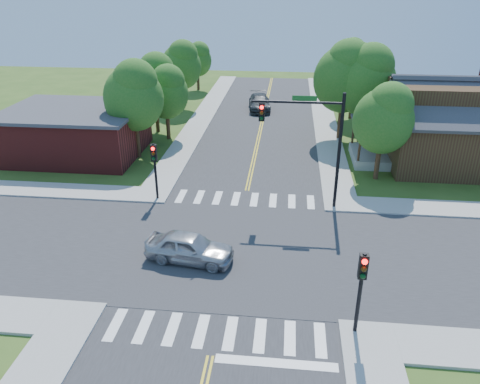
# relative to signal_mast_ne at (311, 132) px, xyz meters

# --- Properties ---
(ground) EXTENTS (100.00, 100.00, 0.00)m
(ground) POSITION_rel_signal_mast_ne_xyz_m (-3.91, -5.59, -4.85)
(ground) COLOR #325019
(ground) RESTS_ON ground
(road_ns) EXTENTS (10.00, 90.00, 0.04)m
(road_ns) POSITION_rel_signal_mast_ne_xyz_m (-3.91, -5.59, -4.83)
(road_ns) COLOR #2D2D30
(road_ns) RESTS_ON ground
(road_ew) EXTENTS (90.00, 10.00, 0.04)m
(road_ew) POSITION_rel_signal_mast_ne_xyz_m (-3.91, -5.59, -4.83)
(road_ew) COLOR #2D2D30
(road_ew) RESTS_ON ground
(intersection_patch) EXTENTS (10.20, 10.20, 0.06)m
(intersection_patch) POSITION_rel_signal_mast_ne_xyz_m (-3.91, -5.59, -4.85)
(intersection_patch) COLOR #2D2D30
(intersection_patch) RESTS_ON ground
(sidewalk_ne) EXTENTS (40.00, 40.00, 0.14)m
(sidewalk_ne) POSITION_rel_signal_mast_ne_xyz_m (11.90, 10.23, -4.78)
(sidewalk_ne) COLOR #9E9B93
(sidewalk_ne) RESTS_ON ground
(sidewalk_nw) EXTENTS (40.00, 40.00, 0.14)m
(sidewalk_nw) POSITION_rel_signal_mast_ne_xyz_m (-19.73, 10.23, -4.78)
(sidewalk_nw) COLOR #9E9B93
(sidewalk_nw) RESTS_ON ground
(crosswalk_north) EXTENTS (8.85, 2.00, 0.01)m
(crosswalk_north) POSITION_rel_signal_mast_ne_xyz_m (-3.91, 0.61, -4.80)
(crosswalk_north) COLOR white
(crosswalk_north) RESTS_ON ground
(crosswalk_south) EXTENTS (8.85, 2.00, 0.01)m
(crosswalk_south) POSITION_rel_signal_mast_ne_xyz_m (-3.91, -11.79, -4.80)
(crosswalk_south) COLOR white
(crosswalk_south) RESTS_ON ground
(centerline) EXTENTS (0.30, 90.00, 0.01)m
(centerline) POSITION_rel_signal_mast_ne_xyz_m (-3.91, -5.59, -4.80)
(centerline) COLOR gold
(centerline) RESTS_ON ground
(stop_bar) EXTENTS (4.60, 0.45, 0.09)m
(stop_bar) POSITION_rel_signal_mast_ne_xyz_m (-1.41, -13.19, -4.85)
(stop_bar) COLOR white
(stop_bar) RESTS_ON ground
(signal_mast_ne) EXTENTS (5.30, 0.42, 7.20)m
(signal_mast_ne) POSITION_rel_signal_mast_ne_xyz_m (0.00, 0.00, 0.00)
(signal_mast_ne) COLOR black
(signal_mast_ne) RESTS_ON ground
(signal_pole_se) EXTENTS (0.34, 0.42, 3.80)m
(signal_pole_se) POSITION_rel_signal_mast_ne_xyz_m (1.69, -11.21, -2.19)
(signal_pole_se) COLOR black
(signal_pole_se) RESTS_ON ground
(signal_pole_nw) EXTENTS (0.34, 0.42, 3.80)m
(signal_pole_nw) POSITION_rel_signal_mast_ne_xyz_m (-9.51, -0.01, -2.19)
(signal_pole_nw) COLOR black
(signal_pole_nw) RESTS_ON ground
(house_ne) EXTENTS (13.05, 8.80, 7.11)m
(house_ne) POSITION_rel_signal_mast_ne_xyz_m (11.19, 8.65, -1.52)
(house_ne) COLOR #382013
(house_ne) RESTS_ON ground
(building_nw) EXTENTS (10.40, 8.40, 3.73)m
(building_nw) POSITION_rel_signal_mast_ne_xyz_m (-18.11, 7.61, -2.97)
(building_nw) COLOR maroon
(building_nw) RESTS_ON ground
(tree_e_a) EXTENTS (4.07, 3.86, 6.91)m
(tree_e_a) POSITION_rel_signal_mast_ne_xyz_m (5.06, 4.96, -0.32)
(tree_e_a) COLOR #382314
(tree_e_a) RESTS_ON ground
(tree_e_b) EXTENTS (4.93, 4.68, 8.37)m
(tree_e_b) POSITION_rel_signal_mast_ne_xyz_m (4.84, 12.83, 0.64)
(tree_e_b) COLOR #382314
(tree_e_b) RESTS_ON ground
(tree_e_c) EXTENTS (4.39, 4.17, 7.45)m
(tree_e_c) POSITION_rel_signal_mast_ne_xyz_m (4.87, 20.31, 0.03)
(tree_e_c) COLOR #382314
(tree_e_c) RESTS_ON ground
(tree_e_d) EXTENTS (3.97, 3.77, 6.75)m
(tree_e_d) POSITION_rel_signal_mast_ne_xyz_m (5.40, 29.86, -0.43)
(tree_e_d) COLOR #382314
(tree_e_d) RESTS_ON ground
(tree_w_a) EXTENTS (4.52, 4.30, 7.69)m
(tree_w_a) POSITION_rel_signal_mast_ne_xyz_m (-12.96, 7.44, 0.18)
(tree_w_a) COLOR #382314
(tree_w_a) RESTS_ON ground
(tree_w_b) EXTENTS (4.24, 4.03, 7.21)m
(tree_w_b) POSITION_rel_signal_mast_ne_xyz_m (-13.18, 13.95, -0.13)
(tree_w_b) COLOR #382314
(tree_w_b) RESTS_ON ground
(tree_w_c) EXTENTS (4.23, 4.02, 7.20)m
(tree_w_c) POSITION_rel_signal_mast_ne_xyz_m (-12.69, 22.39, -0.14)
(tree_w_c) COLOR #382314
(tree_w_c) RESTS_ON ground
(tree_w_d) EXTENTS (3.47, 3.30, 5.90)m
(tree_w_d) POSITION_rel_signal_mast_ne_xyz_m (-12.66, 31.19, -0.99)
(tree_w_d) COLOR #382314
(tree_w_d) RESTS_ON ground
(tree_house) EXTENTS (5.04, 4.79, 8.57)m
(tree_house) POSITION_rel_signal_mast_ne_xyz_m (3.15, 13.53, 0.76)
(tree_house) COLOR #382314
(tree_house) RESTS_ON ground
(tree_bldg) EXTENTS (3.84, 3.65, 6.53)m
(tree_bldg) POSITION_rel_signal_mast_ne_xyz_m (-11.71, 12.09, -0.58)
(tree_bldg) COLOR #382314
(tree_bldg) RESTS_ON ground
(car_silver) EXTENTS (3.12, 4.99, 1.52)m
(car_silver) POSITION_rel_signal_mast_ne_xyz_m (-6.00, -6.72, -4.09)
(car_silver) COLOR #B5B7BD
(car_silver) RESTS_ON ground
(car_dgrey) EXTENTS (3.38, 5.81, 1.54)m
(car_dgrey) POSITION_rel_signal_mast_ne_xyz_m (-4.50, 22.57, -4.08)
(car_dgrey) COLOR #303336
(car_dgrey) RESTS_ON ground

